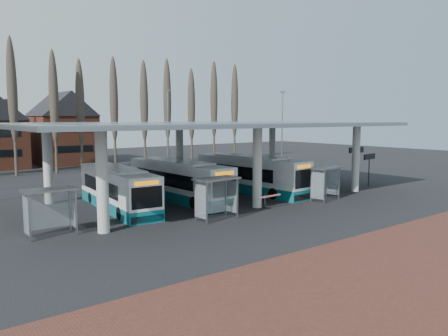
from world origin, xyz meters
TOP-DOWN VIEW (x-y plane):
  - ground at (0.00, 0.00)m, footprint 140.00×140.00m
  - station_canopy at (0.00, 8.00)m, footprint 32.00×16.00m
  - poplar_row at (0.00, 33.00)m, footprint 45.10×1.10m
  - lamp_post_b at (6.00, 26.00)m, footprint 0.80×0.16m
  - lamp_post_c at (20.00, 20.00)m, footprint 0.80×0.16m
  - bus_0 at (-8.54, 8.34)m, footprint 3.29×11.26m
  - bus_1 at (-3.10, 8.65)m, footprint 2.94×11.76m
  - bus_2 at (4.03, 8.00)m, footprint 3.58×12.13m
  - shelter_0 at (-14.66, 3.74)m, footprint 2.94×1.50m
  - shelter_1 at (-4.83, 1.22)m, footprint 3.08×1.64m
  - shelter_2 at (6.22, 1.33)m, footprint 3.18×2.03m
  - info_sign_0 at (15.41, 3.39)m, footprint 2.15×0.41m
  - info_sign_1 at (17.45, 6.38)m, footprint 2.44×0.17m
  - barrier at (0.34, 1.59)m, footprint 2.23×0.67m

SIDE VIEW (x-z plane):
  - ground at x=0.00m, z-range 0.00..0.00m
  - barrier at x=0.34m, z-range 0.31..1.42m
  - bus_0 at x=-8.54m, z-range -0.09..2.99m
  - bus_1 at x=-3.10m, z-range -0.09..3.15m
  - bus_2 at x=4.03m, z-range -0.10..3.22m
  - shelter_0 at x=-14.66m, z-range 0.62..3.33m
  - shelter_2 at x=6.22m, z-range 0.62..3.36m
  - shelter_1 at x=-4.83m, z-range 0.64..3.43m
  - info_sign_0 at x=15.41m, z-range 1.09..4.30m
  - info_sign_1 at x=17.45m, z-range 1.23..4.86m
  - lamp_post_b at x=6.00m, z-range 0.25..10.42m
  - lamp_post_c at x=20.00m, z-range 0.25..10.42m
  - station_canopy at x=0.00m, z-range 2.51..8.85m
  - poplar_row at x=0.00m, z-range 1.53..16.03m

